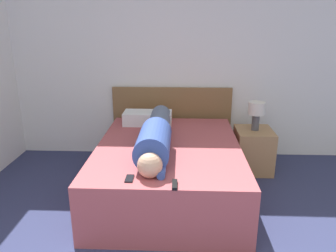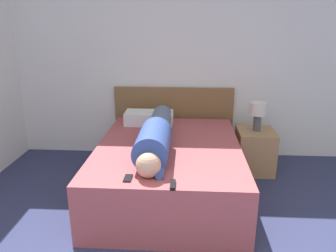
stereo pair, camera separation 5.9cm
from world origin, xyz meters
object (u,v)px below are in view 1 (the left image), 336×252
Objects in this scene: nightstand at (253,150)px; tv_remote at (175,185)px; bed at (169,169)px; pillow_near_headboard at (148,118)px; person_lying at (156,136)px; cell_phone at (129,178)px; table_lamp at (256,111)px.

tv_remote reaches higher than nightstand.
pillow_near_headboard is (-0.29, 0.72, 0.36)m from bed.
pillow_near_headboard is at bearing 175.96° from nightstand.
person_lying is 0.70m from cell_phone.
person_lying is at bearing -146.70° from nightstand.
table_lamp is at bearing 58.29° from tv_remote.
cell_phone is at bearing -132.68° from table_lamp.
table_lamp is (0.00, -0.00, 0.50)m from nightstand.
nightstand is at bearing 31.13° from bed.
bed is 1.20m from nightstand.
bed is at bearing 70.37° from cell_phone.
table_lamp reaches higher than tv_remote.
person_lying is 12.34× the size of cell_phone.
cell_phone is (-0.17, -0.67, -0.13)m from person_lying.
person_lying is 0.81m from tv_remote.
bed is 0.85m from pillow_near_headboard.
bed is 0.90m from cell_phone.
person_lying is (-1.15, -0.76, 0.43)m from nightstand.
table_lamp reaches higher than bed.
tv_remote is (0.21, -0.77, -0.13)m from person_lying.
nightstand is 0.33× the size of person_lying.
nightstand is at bearing -4.04° from pillow_near_headboard.
nightstand is 1.51× the size of table_lamp.
bed is 1.30m from table_lamp.
tv_remote is at bearing -77.00° from pillow_near_headboard.
bed is 13.04× the size of tv_remote.
table_lamp is at bearing 33.30° from person_lying.
tv_remote is at bearing -75.01° from person_lying.
table_lamp reaches higher than nightstand.
person_lying is (-1.15, -0.76, -0.07)m from table_lamp.
cell_phone is (-0.29, -0.81, 0.29)m from bed.
cell_phone is at bearing -132.68° from nightstand.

